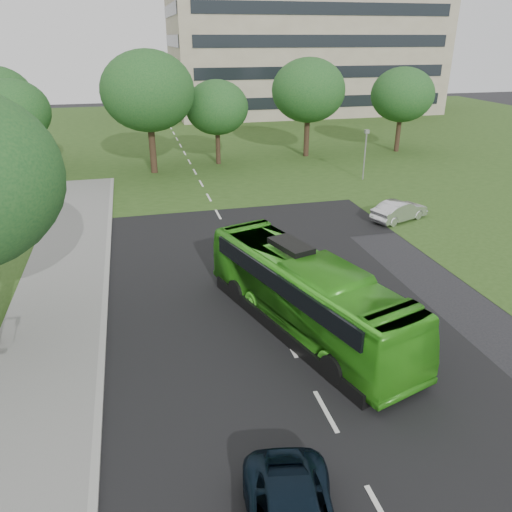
% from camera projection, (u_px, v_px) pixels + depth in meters
% --- Properties ---
extents(ground, '(160.00, 160.00, 0.00)m').
position_uv_depth(ground, '(275.00, 318.00, 21.39)').
color(ground, black).
rests_on(ground, ground).
extents(street_surfaces, '(120.00, 120.00, 0.15)m').
position_uv_depth(street_surfaces, '(195.00, 181.00, 41.50)').
color(street_surfaces, black).
rests_on(street_surfaces, ground).
extents(office_building, '(40.10, 20.10, 25.00)m').
position_uv_depth(office_building, '(303.00, 26.00, 76.21)').
color(office_building, gray).
rests_on(office_building, ground).
extents(tree_park_a, '(6.07, 6.07, 8.06)m').
position_uv_depth(tree_park_a, '(12.00, 112.00, 40.43)').
color(tree_park_a, black).
rests_on(tree_park_a, ground).
extents(tree_park_b, '(7.80, 7.80, 10.23)m').
position_uv_depth(tree_park_b, '(148.00, 91.00, 41.49)').
color(tree_park_b, black).
rests_on(tree_park_b, ground).
extents(tree_park_c, '(5.73, 5.73, 7.60)m').
position_uv_depth(tree_park_c, '(217.00, 108.00, 45.26)').
color(tree_park_c, black).
rests_on(tree_park_c, ground).
extents(tree_park_d, '(7.07, 7.07, 9.35)m').
position_uv_depth(tree_park_d, '(308.00, 90.00, 47.85)').
color(tree_park_d, black).
rests_on(tree_park_d, ground).
extents(tree_park_e, '(6.29, 6.29, 8.38)m').
position_uv_depth(tree_park_e, '(402.00, 95.00, 50.15)').
color(tree_park_e, black).
rests_on(tree_park_e, ground).
extents(bus, '(5.94, 11.63, 3.16)m').
position_uv_depth(bus, '(306.00, 293.00, 20.11)').
color(bus, green).
rests_on(bus, ground).
extents(sedan, '(4.32, 2.79, 1.34)m').
position_uv_depth(sedan, '(399.00, 211.00, 32.50)').
color(sedan, silver).
rests_on(sedan, ground).
extents(camera_pole, '(0.39, 0.35, 4.14)m').
position_uv_depth(camera_pole, '(365.00, 148.00, 41.04)').
color(camera_pole, gray).
rests_on(camera_pole, ground).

